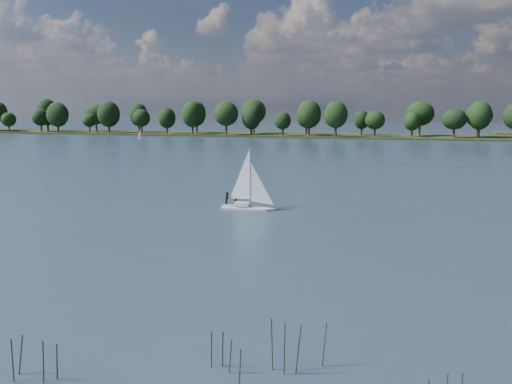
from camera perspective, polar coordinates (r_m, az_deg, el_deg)
ground at (r=134.29m, az=8.08°, el=3.10°), size 700.00×700.00×0.00m
far_shore at (r=245.36m, az=12.02°, el=5.42°), size 660.00×40.00×1.50m
sailboat at (r=69.65m, az=-1.12°, el=0.05°), size 6.18×2.19×7.98m
dinghy_pink at (r=235.15m, az=-11.49°, el=5.53°), size 2.45×1.12×3.81m
treeline at (r=241.92m, az=10.65°, el=7.36°), size 562.71×74.29×18.05m
reeds at (r=32.20m, az=-22.81°, el=-13.30°), size 61.34×11.25×2.31m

